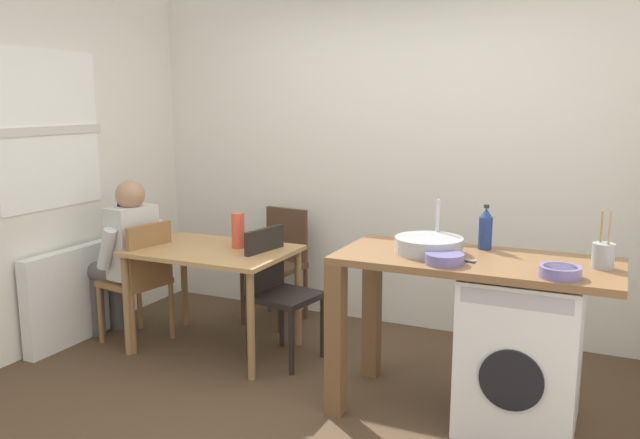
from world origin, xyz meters
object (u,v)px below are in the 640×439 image
object	(u,v)px
mixing_bowl	(444,258)
chair_spare_by_wall	(279,258)
seated_person	(125,251)
washing_machine	(521,351)
chair_person_seat	(141,276)
dining_table	(213,262)
bottle_tall_green	(486,229)
vase	(238,230)
chair_opposite	(277,286)
colander	(560,271)
utensil_crock	(603,255)

from	to	relation	value
mixing_bowl	chair_spare_by_wall	bearing A→B (deg)	143.59
seated_person	washing_machine	bearing A→B (deg)	-83.19
chair_person_seat	seated_person	xyz separation A→B (m)	(-0.16, 0.03, 0.16)
dining_table	mixing_bowl	bearing A→B (deg)	-13.91
bottle_tall_green	mixing_bowl	world-z (taller)	bottle_tall_green
seated_person	vase	distance (m)	0.90
chair_opposite	dining_table	bearing A→B (deg)	-72.79
chair_person_seat	mixing_bowl	distance (m)	2.36
chair_spare_by_wall	mixing_bowl	world-z (taller)	mixing_bowl
washing_machine	vase	distance (m)	2.05
chair_spare_by_wall	washing_machine	size ratio (longest dim) A/B	1.05
chair_opposite	colander	world-z (taller)	colander
dining_table	bottle_tall_green	size ratio (longest dim) A/B	4.25
bottle_tall_green	mixing_bowl	size ratio (longest dim) A/B	1.27
colander	chair_person_seat	bearing A→B (deg)	173.24
seated_person	bottle_tall_green	size ratio (longest dim) A/B	4.64
bottle_tall_green	utensil_crock	bearing A→B (deg)	-16.29
chair_opposite	utensil_crock	distance (m)	2.09
seated_person	bottle_tall_green	xyz separation A→B (m)	(2.58, 0.09, 0.37)
seated_person	utensil_crock	xyz separation A→B (m)	(3.20, -0.10, 0.32)
chair_person_seat	utensil_crock	size ratio (longest dim) A/B	3.00
chair_spare_by_wall	vase	distance (m)	0.76
chair_spare_by_wall	seated_person	xyz separation A→B (m)	(-0.81, -0.86, 0.16)
chair_opposite	colander	xyz separation A→B (m)	(1.84, -0.51, 0.44)
mixing_bowl	dining_table	bearing A→B (deg)	166.09
chair_person_seat	chair_spare_by_wall	world-z (taller)	same
chair_person_seat	chair_spare_by_wall	size ratio (longest dim) A/B	1.00
dining_table	chair_opposite	bearing A→B (deg)	7.48
bottle_tall_green	chair_opposite	bearing A→B (deg)	177.47
dining_table	chair_opposite	distance (m)	0.50
chair_opposite	chair_person_seat	bearing A→B (deg)	-70.55
bottle_tall_green	vase	bearing A→B (deg)	176.71
chair_opposite	vase	distance (m)	0.48
dining_table	colander	world-z (taller)	colander
bottle_tall_green	chair_spare_by_wall	bearing A→B (deg)	156.30
colander	vase	bearing A→B (deg)	165.70
seated_person	dining_table	bearing A→B (deg)	-73.29
seated_person	mixing_bowl	xyz separation A→B (m)	(2.45, -0.35, 0.28)
seated_person	utensil_crock	bearing A→B (deg)	-81.91
seated_person	vase	world-z (taller)	seated_person
bottle_tall_green	washing_machine	bearing A→B (deg)	-42.19
utensil_crock	colander	distance (m)	0.33
chair_spare_by_wall	bottle_tall_green	size ratio (longest dim) A/B	3.48
mixing_bowl	vase	distance (m)	1.68
chair_opposite	bottle_tall_green	distance (m)	1.49
mixing_bowl	colander	bearing A→B (deg)	-2.00
utensil_crock	vase	world-z (taller)	utensil_crock
dining_table	washing_machine	world-z (taller)	washing_machine
chair_opposite	vase	world-z (taller)	vase
chair_opposite	colander	distance (m)	1.96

